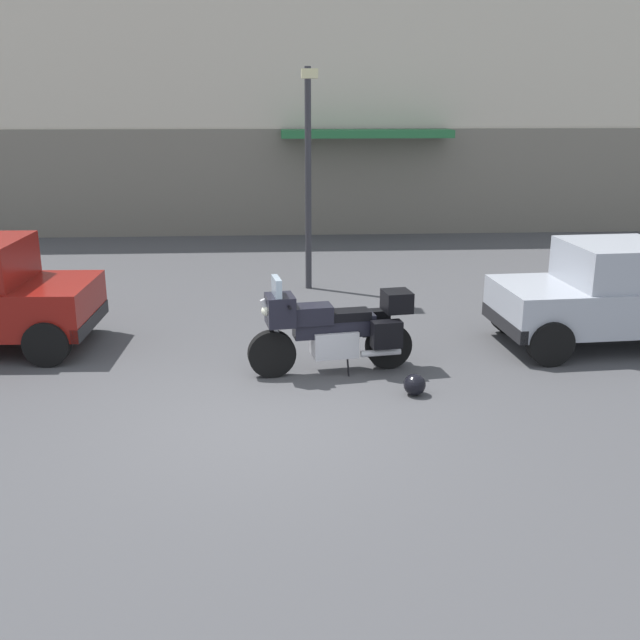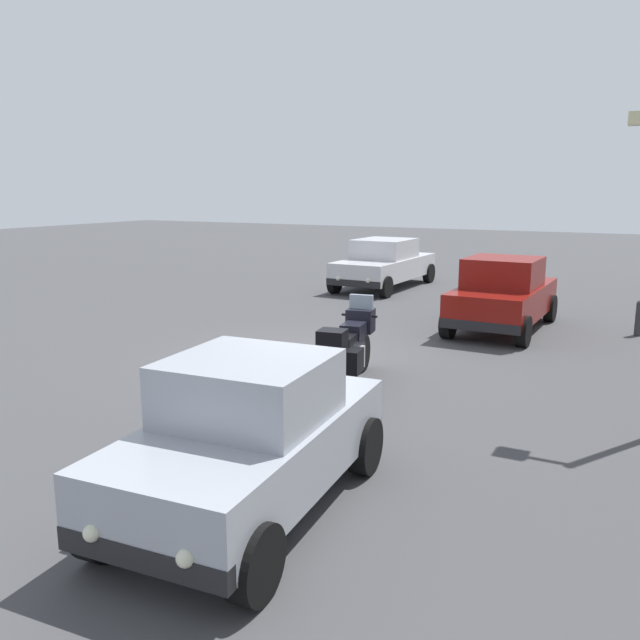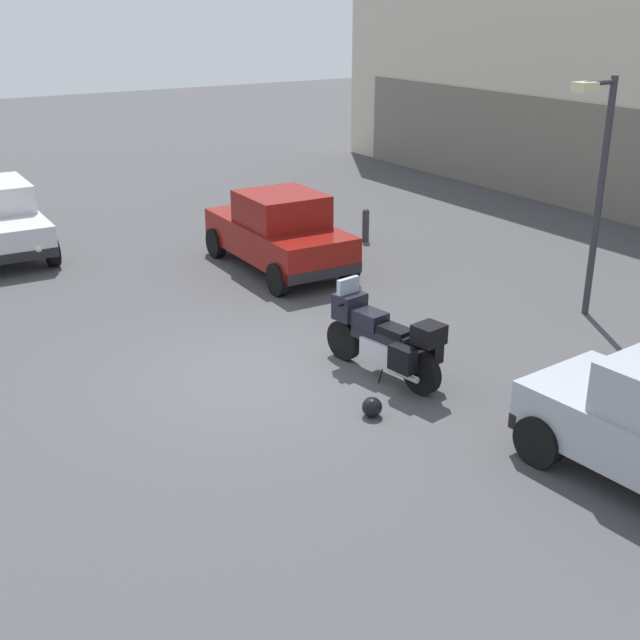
{
  "view_description": "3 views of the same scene",
  "coord_description": "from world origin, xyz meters",
  "px_view_note": "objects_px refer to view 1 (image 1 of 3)",
  "views": [
    {
      "loc": [
        0.25,
        -7.9,
        3.59
      ],
      "look_at": [
        0.77,
        0.79,
        0.98
      ],
      "focal_mm": 41.71,
      "sensor_mm": 36.0,
      "label": 1
    },
    {
      "loc": [
        10.14,
        5.81,
        3.13
      ],
      "look_at": [
        0.64,
        0.88,
        0.94
      ],
      "focal_mm": 36.12,
      "sensor_mm": 36.0,
      "label": 2
    },
    {
      "loc": [
        9.85,
        -5.22,
        5.29
      ],
      "look_at": [
        0.48,
        0.81,
        0.9
      ],
      "focal_mm": 45.81,
      "sensor_mm": 36.0,
      "label": 3
    }
  ],
  "objects_px": {
    "car_compact_side": "(612,295)",
    "streetlamp_curbside": "(308,156)",
    "helmet": "(415,385)",
    "motorcycle": "(335,328)"
  },
  "relations": [
    {
      "from": "streetlamp_curbside",
      "to": "motorcycle",
      "type": "bearing_deg",
      "value": -88.23
    },
    {
      "from": "helmet",
      "to": "car_compact_side",
      "type": "bearing_deg",
      "value": 28.79
    },
    {
      "from": "car_compact_side",
      "to": "streetlamp_curbside",
      "type": "distance_m",
      "value": 5.92
    },
    {
      "from": "helmet",
      "to": "motorcycle",
      "type": "bearing_deg",
      "value": 136.8
    },
    {
      "from": "motorcycle",
      "to": "car_compact_side",
      "type": "height_order",
      "value": "car_compact_side"
    },
    {
      "from": "motorcycle",
      "to": "car_compact_side",
      "type": "xyz_separation_m",
      "value": [
        4.22,
        0.91,
        0.15
      ]
    },
    {
      "from": "streetlamp_curbside",
      "to": "car_compact_side",
      "type": "bearing_deg",
      "value": -39.53
    },
    {
      "from": "car_compact_side",
      "to": "helmet",
      "type": "bearing_deg",
      "value": -155.11
    },
    {
      "from": "car_compact_side",
      "to": "streetlamp_curbside",
      "type": "xyz_separation_m",
      "value": [
        -4.35,
        3.59,
        1.79
      ]
    },
    {
      "from": "helmet",
      "to": "car_compact_side",
      "type": "xyz_separation_m",
      "value": [
        3.27,
        1.8,
        0.63
      ]
    }
  ]
}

